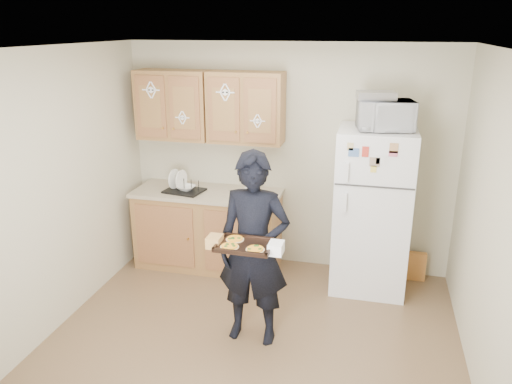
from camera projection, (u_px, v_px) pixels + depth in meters
floor at (248, 351)px, 4.28m from camera, size 3.60×3.60×0.00m
ceiling at (246, 49)px, 3.48m from camera, size 3.60×3.60×0.00m
wall_back at (288, 158)px, 5.54m from camera, size 3.60×0.04×2.50m
wall_front at (145, 358)px, 2.22m from camera, size 3.60×0.04×2.50m
wall_left at (45, 198)px, 4.28m from camera, size 0.04×3.60×2.50m
wall_right at (496, 238)px, 3.48m from camera, size 0.04×3.60×2.50m
refrigerator at (372, 211)px, 5.11m from camera, size 0.75×0.70×1.70m
base_cabinet at (208, 230)px, 5.70m from camera, size 1.60×0.60×0.86m
countertop at (207, 193)px, 5.55m from camera, size 1.64×0.64×0.04m
upper_cab_left at (174, 105)px, 5.46m from camera, size 0.80×0.33×0.75m
upper_cab_right at (246, 108)px, 5.28m from camera, size 0.80×0.33×0.75m
cereal_box at (416, 266)px, 5.44m from camera, size 0.20×0.07×0.32m
person at (254, 250)px, 4.22m from camera, size 0.63×0.42×1.70m
baking_tray at (245, 246)px, 3.89m from camera, size 0.44×0.33×0.04m
pizza_front_left at (230, 246)px, 3.84m from camera, size 0.15×0.15×0.02m
pizza_front_right at (255, 249)px, 3.79m from camera, size 0.15×0.15×0.02m
pizza_back_left at (235, 239)px, 3.98m from camera, size 0.15×0.15×0.02m
microwave at (385, 115)px, 4.74m from camera, size 0.57×0.44×0.29m
foil_pan at (376, 95)px, 4.73m from camera, size 0.39×0.30×0.08m
dish_rack at (184, 185)px, 5.51m from camera, size 0.46×0.37×0.16m
bowl at (186, 188)px, 5.52m from camera, size 0.23×0.23×0.05m
soap_bottle at (250, 190)px, 5.26m from camera, size 0.10×0.10×0.21m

